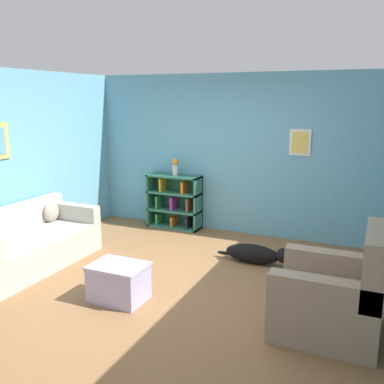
% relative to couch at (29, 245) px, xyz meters
% --- Properties ---
extents(ground_plane, '(14.00, 14.00, 0.00)m').
position_rel_couch_xyz_m(ground_plane, '(2.06, 0.33, -0.29)').
color(ground_plane, brown).
extents(wall_back, '(5.60, 0.13, 2.60)m').
position_rel_couch_xyz_m(wall_back, '(2.06, 2.58, 1.01)').
color(wall_back, '#609EB7').
rests_on(wall_back, ground_plane).
extents(wall_left, '(0.13, 5.00, 2.60)m').
position_rel_couch_xyz_m(wall_left, '(-0.49, 0.33, 1.01)').
color(wall_left, '#609EB7').
rests_on(wall_left, ground_plane).
extents(couch, '(0.86, 1.90, 0.78)m').
position_rel_couch_xyz_m(couch, '(0.00, 0.00, 0.00)').
color(couch, '#ADA89E').
rests_on(couch, ground_plane).
extents(bookshelf, '(0.93, 0.32, 0.93)m').
position_rel_couch_xyz_m(bookshelf, '(1.01, 2.37, 0.16)').
color(bookshelf, '#2D6B56').
rests_on(bookshelf, ground_plane).
extents(recliner_chair, '(0.95, 0.92, 1.06)m').
position_rel_couch_xyz_m(recliner_chair, '(3.91, -0.10, 0.07)').
color(recliner_chair, gray).
rests_on(recliner_chair, ground_plane).
extents(coffee_table, '(0.61, 0.46, 0.42)m').
position_rel_couch_xyz_m(coffee_table, '(1.66, -0.37, -0.07)').
color(coffee_table, '#ADA3CC').
rests_on(coffee_table, ground_plane).
extents(dog, '(1.05, 0.24, 0.28)m').
position_rel_couch_xyz_m(dog, '(2.77, 1.30, -0.15)').
color(dog, black).
rests_on(dog, ground_plane).
extents(vase, '(0.12, 0.12, 0.28)m').
position_rel_couch_xyz_m(vase, '(1.03, 2.35, 0.80)').
color(vase, silver).
rests_on(vase, bookshelf).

